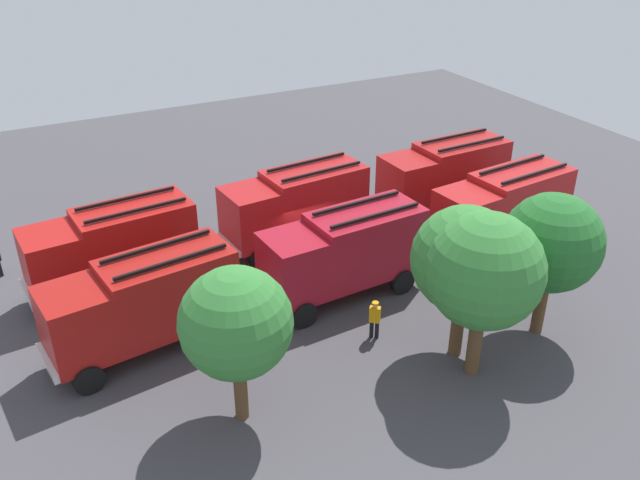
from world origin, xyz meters
The scene contains 15 objects.
ground_plane centered at (0.00, 0.00, 0.00)m, with size 54.55×54.55×0.00m, color #423F44.
fire_truck_0 centered at (-8.65, -2.35, 2.15)m, with size 7.28×2.94×3.88m.
fire_truck_1 centered at (-0.03, -2.58, 2.15)m, with size 7.38×3.25×3.88m.
fire_truck_2 centered at (8.72, -2.41, 2.15)m, with size 7.38×3.25×3.88m.
fire_truck_3 centered at (-8.69, 2.24, 2.15)m, with size 7.39×3.29×3.88m.
fire_truck_4 centered at (0.17, 2.52, 2.15)m, with size 7.33×3.11×3.88m.
fire_truck_5 centered at (8.66, 2.43, 2.15)m, with size 7.45×3.50×3.88m.
firefighter_0 centered at (0.64, 5.83, 0.91)m, with size 0.48×0.46×1.64m.
tree_0 centered at (-5.35, 8.40, 3.95)m, with size 3.79×3.79×5.87m.
tree_1 centered at (-1.58, 8.06, 4.06)m, with size 3.89×3.89×6.03m.
tree_2 centered at (-1.43, 9.23, 4.26)m, with size 4.09×4.09×6.34m.
tree_3 centered at (6.85, 7.53, 3.77)m, with size 3.61×3.61×5.60m.
traffic_cone_0 centered at (1.44, 0.04, 0.36)m, with size 0.51×0.51×0.73m, color #F2600C.
traffic_cone_1 centered at (-0.15, 0.73, 0.28)m, with size 0.39×0.39×0.56m, color #F2600C.
traffic_cone_2 centered at (4.59, -4.46, 0.33)m, with size 0.46×0.46×0.66m, color #F2600C.
Camera 1 is at (12.39, 23.82, 15.88)m, focal length 37.66 mm.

